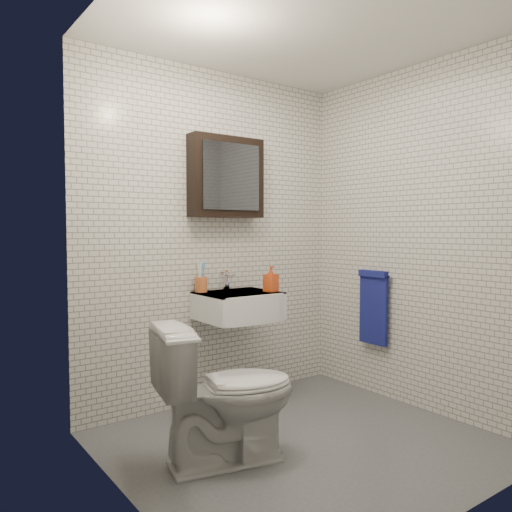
# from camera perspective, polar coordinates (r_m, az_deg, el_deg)

# --- Properties ---
(ground) EXTENTS (2.20, 2.00, 0.01)m
(ground) POSITION_cam_1_polar(r_m,az_deg,el_deg) (3.26, 5.35, -20.51)
(ground) COLOR #4B4E53
(ground) RESTS_ON ground
(room_shell) EXTENTS (2.22, 2.02, 2.51)m
(room_shell) POSITION_cam_1_polar(r_m,az_deg,el_deg) (3.00, 5.49, 6.05)
(room_shell) COLOR silver
(room_shell) RESTS_ON ground
(washbasin) EXTENTS (0.55, 0.50, 0.20)m
(washbasin) POSITION_cam_1_polar(r_m,az_deg,el_deg) (3.64, -1.70, -5.68)
(washbasin) COLOR white
(washbasin) RESTS_ON room_shell
(faucet) EXTENTS (0.06, 0.20, 0.15)m
(faucet) POSITION_cam_1_polar(r_m,az_deg,el_deg) (3.79, -3.39, -2.89)
(faucet) COLOR silver
(faucet) RESTS_ON washbasin
(mirror_cabinet) EXTENTS (0.60, 0.15, 0.60)m
(mirror_cabinet) POSITION_cam_1_polar(r_m,az_deg,el_deg) (3.78, -3.40, 8.97)
(mirror_cabinet) COLOR black
(mirror_cabinet) RESTS_ON room_shell
(towel_rail) EXTENTS (0.09, 0.30, 0.58)m
(towel_rail) POSITION_cam_1_polar(r_m,az_deg,el_deg) (4.03, 13.28, -5.38)
(towel_rail) COLOR silver
(towel_rail) RESTS_ON room_shell
(toothbrush_cup) EXTENTS (0.10, 0.10, 0.24)m
(toothbrush_cup) POSITION_cam_1_polar(r_m,az_deg,el_deg) (3.68, -6.29, -3.17)
(toothbrush_cup) COLOR #C56231
(toothbrush_cup) RESTS_ON washbasin
(soap_bottle) EXTENTS (0.10, 0.10, 0.19)m
(soap_bottle) POSITION_cam_1_polar(r_m,az_deg,el_deg) (3.69, 1.71, -2.63)
(soap_bottle) COLOR #EC4D18
(soap_bottle) RESTS_ON washbasin
(toilet) EXTENTS (0.86, 0.61, 0.80)m
(toilet) POSITION_cam_1_polar(r_m,az_deg,el_deg) (2.90, -3.40, -15.26)
(toilet) COLOR silver
(toilet) RESTS_ON ground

